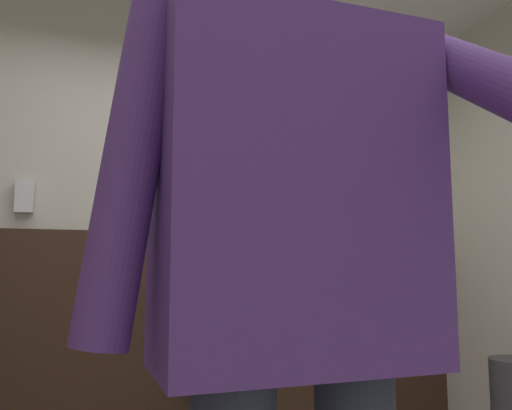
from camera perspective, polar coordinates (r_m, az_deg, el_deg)
wall_back at (r=3.35m, az=-8.42°, el=-1.42°), size 4.54×0.12×2.77m
wainscot_band_back at (r=3.29m, az=-8.39°, el=-14.26°), size 3.94×0.03×1.29m
urinal_solo at (r=3.16m, az=-5.98°, el=-12.16°), size 0.40×0.34×1.24m
person at (r=0.88m, az=4.55°, el=-7.34°), size 0.69×0.60×1.78m
soap_dispenser at (r=3.21m, az=-24.29°, el=0.81°), size 0.10×0.07×0.18m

